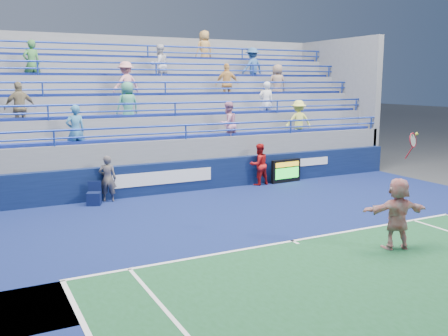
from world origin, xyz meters
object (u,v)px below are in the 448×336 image
line_judge (108,179)px  judge_chair (94,198)px  ball_girl (259,165)px  tennis_player (397,213)px  serve_speed_board (286,171)px

line_judge → judge_chair: bearing=46.2°
judge_chair → ball_girl: (6.27, 0.31, 0.55)m
tennis_player → line_judge: tennis_player is taller
serve_speed_board → line_judge: size_ratio=0.86×
serve_speed_board → tennis_player: (-2.09, -7.68, 0.40)m
tennis_player → line_judge: bearing=122.2°
ball_girl → judge_chair: bearing=-0.7°
judge_chair → serve_speed_board: bearing=1.8°
judge_chair → line_judge: size_ratio=0.49×
judge_chair → line_judge: bearing=25.7°
tennis_player → line_judge: 9.09m
serve_speed_board → judge_chair: 7.47m
line_judge → tennis_player: bearing=142.7°
line_judge → ball_girl: bearing=-158.9°
serve_speed_board → line_judge: line_judge is taller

